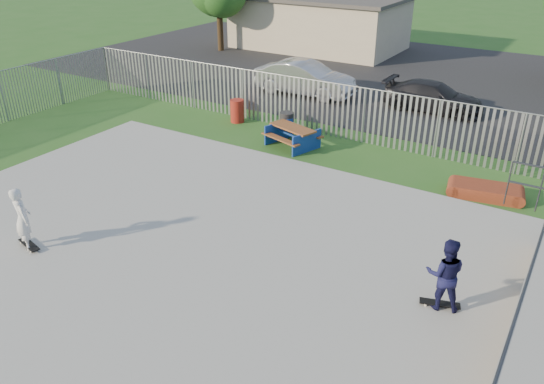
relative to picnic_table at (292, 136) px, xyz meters
The scene contains 15 objects.
ground 7.40m from the picnic_table, 82.71° to the right, with size 120.00×120.00×0.00m, color #2D6121.
concrete_slab 7.40m from the picnic_table, 82.71° to the right, with size 15.00×12.00×0.15m, color #A4A39E.
fence 3.42m from the picnic_table, 54.77° to the right, with size 26.04×16.02×2.00m.
picnic_table is the anchor object (origin of this frame).
funbox 6.72m from the picnic_table, ahead, with size 1.90×1.19×0.35m.
trash_bin_red 3.38m from the picnic_table, 160.50° to the left, with size 0.54×0.54×0.91m, color maroon.
trash_bin_grey 1.13m from the picnic_table, 131.00° to the left, with size 0.53×0.53×0.89m, color black.
parking_lot 11.71m from the picnic_table, 85.41° to the left, with size 40.00×18.00×0.02m, color black.
car_silver 6.47m from the picnic_table, 114.83° to the left, with size 1.61×4.61×1.52m, color #BBBCC0.
car_dark 7.25m from the picnic_table, 65.38° to the left, with size 1.69×4.15×1.21m, color black.
building 17.23m from the picnic_table, 114.26° to the left, with size 10.40×6.40×3.20m.
skateboard_a 9.45m from the picnic_table, 41.77° to the right, with size 0.82×0.43×0.08m.
skateboard_b 9.48m from the picnic_table, 101.86° to the right, with size 0.82×0.37×0.08m.
skater_navy 9.47m from the picnic_table, 41.77° to the right, with size 0.76×0.59×1.56m, color #13133B.
skater_white 9.49m from the picnic_table, 101.86° to the right, with size 0.57×0.37×1.56m, color silver.
Camera 1 is at (7.73, -8.01, 7.03)m, focal length 35.00 mm.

